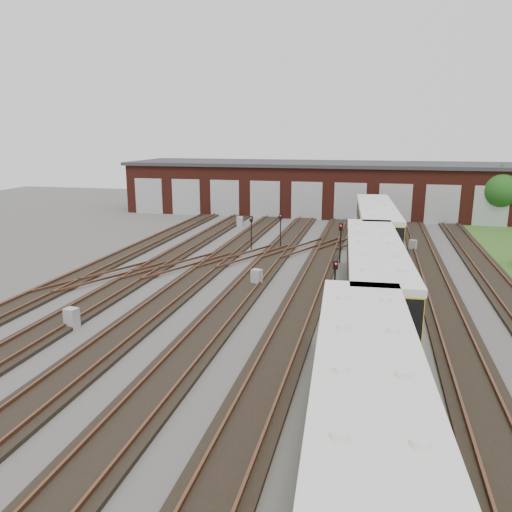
# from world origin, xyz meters

# --- Properties ---
(ground) EXTENTS (120.00, 120.00, 0.00)m
(ground) POSITION_xyz_m (0.00, 0.00, 0.00)
(ground) COLOR #454340
(ground) RESTS_ON ground
(track_network) EXTENTS (30.40, 70.00, 0.33)m
(track_network) POSITION_xyz_m (-0.17, 0.59, 0.11)
(track_network) COLOR black
(track_network) RESTS_ON ground
(maintenance_shed) EXTENTS (51.00, 12.50, 6.35)m
(maintenance_shed) POSITION_xyz_m (-0.01, 39.97, 3.20)
(maintenance_shed) COLOR #4E1B13
(maintenance_shed) RESTS_ON ground
(metro_train) EXTENTS (4.06, 48.90, 3.46)m
(metro_train) POSITION_xyz_m (6.00, 4.05, 2.10)
(metro_train) COLOR black
(metro_train) RESTS_ON ground
(signal_mast_0) EXTENTS (0.25, 0.24, 2.92)m
(signal_mast_0) POSITION_xyz_m (-4.45, 17.12, 1.88)
(signal_mast_0) COLOR black
(signal_mast_0) RESTS_ON ground
(signal_mast_1) EXTENTS (0.25, 0.24, 3.06)m
(signal_mast_1) POSITION_xyz_m (-2.08, 18.15, 1.96)
(signal_mast_1) COLOR black
(signal_mast_1) RESTS_ON ground
(signal_mast_2) EXTENTS (0.29, 0.28, 3.13)m
(signal_mast_2) POSITION_xyz_m (3.38, 14.21, 2.02)
(signal_mast_2) COLOR black
(signal_mast_2) RESTS_ON ground
(signal_mast_3) EXTENTS (0.27, 0.26, 3.13)m
(signal_mast_3) POSITION_xyz_m (3.93, 2.32, 1.99)
(signal_mast_3) COLOR black
(signal_mast_3) RESTS_ON ground
(relay_cabinet_0) EXTENTS (0.73, 0.65, 1.07)m
(relay_cabinet_0) POSITION_xyz_m (-9.04, -2.67, 0.54)
(relay_cabinet_0) COLOR #999B9E
(relay_cabinet_0) RESTS_ON ground
(relay_cabinet_1) EXTENTS (0.69, 0.60, 1.08)m
(relay_cabinet_1) POSITION_xyz_m (-8.36, 27.61, 0.54)
(relay_cabinet_1) COLOR #999B9E
(relay_cabinet_1) RESTS_ON ground
(relay_cabinet_2) EXTENTS (0.79, 0.72, 1.07)m
(relay_cabinet_2) POSITION_xyz_m (-1.53, 6.93, 0.53)
(relay_cabinet_2) COLOR #999B9E
(relay_cabinet_2) RESTS_ON ground
(relay_cabinet_3) EXTENTS (0.72, 0.67, 0.96)m
(relay_cabinet_3) POSITION_xyz_m (9.17, 19.80, 0.48)
(relay_cabinet_3) COLOR #999B9E
(relay_cabinet_3) RESTS_ON ground
(relay_cabinet_4) EXTENTS (0.68, 0.62, 0.92)m
(relay_cabinet_4) POSITION_xyz_m (6.99, 21.73, 0.46)
(relay_cabinet_4) COLOR #999B9E
(relay_cabinet_4) RESTS_ON ground
(tree_0) EXTENTS (4.12, 4.12, 6.83)m
(tree_0) POSITION_xyz_m (18.88, 35.00, 4.39)
(tree_0) COLOR #382B19
(tree_0) RESTS_ON ground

